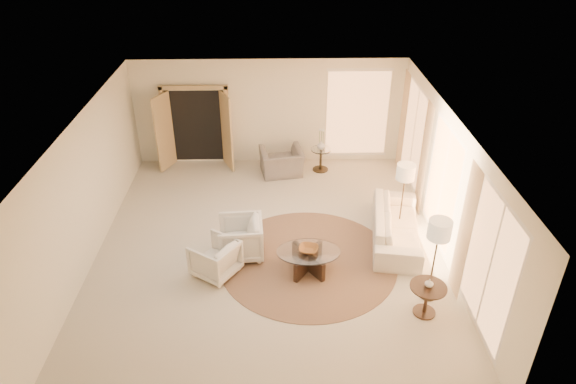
{
  "coord_description": "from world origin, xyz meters",
  "views": [
    {
      "loc": [
        0.18,
        -8.56,
        6.39
      ],
      "look_at": [
        0.4,
        0.4,
        1.1
      ],
      "focal_mm": 32.0,
      "sensor_mm": 36.0,
      "label": 1
    }
  ],
  "objects_px": {
    "armchair_left": "(240,236)",
    "coffee_table": "(308,258)",
    "accent_chair": "(282,158)",
    "end_table": "(427,295)",
    "side_table": "(321,157)",
    "armchair_right": "(215,257)",
    "floor_lamp_far": "(439,233)",
    "floor_lamp_near": "(405,175)",
    "bowl": "(309,249)",
    "side_vase": "(321,145)",
    "sofa": "(396,225)",
    "end_vase": "(429,283)"
  },
  "relations": [
    {
      "from": "armchair_left",
      "to": "armchair_right",
      "type": "height_order",
      "value": "armchair_left"
    },
    {
      "from": "armchair_right",
      "to": "floor_lamp_far",
      "type": "xyz_separation_m",
      "value": [
        3.91,
        -0.76,
        1.01
      ]
    },
    {
      "from": "end_vase",
      "to": "armchair_right",
      "type": "bearing_deg",
      "value": 162.58
    },
    {
      "from": "side_table",
      "to": "floor_lamp_near",
      "type": "distance_m",
      "value": 3.31
    },
    {
      "from": "coffee_table",
      "to": "end_table",
      "type": "xyz_separation_m",
      "value": [
        1.97,
        -1.22,
        0.12
      ]
    },
    {
      "from": "armchair_right",
      "to": "end_vase",
      "type": "relative_size",
      "value": 5.1
    },
    {
      "from": "floor_lamp_far",
      "to": "side_vase",
      "type": "height_order",
      "value": "floor_lamp_far"
    },
    {
      "from": "end_vase",
      "to": "floor_lamp_near",
      "type": "bearing_deg",
      "value": 88.02
    },
    {
      "from": "sofa",
      "to": "floor_lamp_far",
      "type": "bearing_deg",
      "value": -163.08
    },
    {
      "from": "accent_chair",
      "to": "end_table",
      "type": "relative_size",
      "value": 1.68
    },
    {
      "from": "armchair_left",
      "to": "end_vase",
      "type": "xyz_separation_m",
      "value": [
        3.29,
        -1.76,
        0.23
      ]
    },
    {
      "from": "armchair_right",
      "to": "floor_lamp_far",
      "type": "bearing_deg",
      "value": 113.27
    },
    {
      "from": "accent_chair",
      "to": "end_vase",
      "type": "relative_size",
      "value": 6.87
    },
    {
      "from": "floor_lamp_near",
      "to": "sofa",
      "type": "bearing_deg",
      "value": -112.88
    },
    {
      "from": "armchair_right",
      "to": "floor_lamp_near",
      "type": "distance_m",
      "value": 4.19
    },
    {
      "from": "accent_chair",
      "to": "side_table",
      "type": "distance_m",
      "value": 1.05
    },
    {
      "from": "sofa",
      "to": "coffee_table",
      "type": "height_order",
      "value": "sofa"
    },
    {
      "from": "armchair_right",
      "to": "accent_chair",
      "type": "height_order",
      "value": "accent_chair"
    },
    {
      "from": "armchair_left",
      "to": "side_table",
      "type": "height_order",
      "value": "armchair_left"
    },
    {
      "from": "armchair_left",
      "to": "bowl",
      "type": "relative_size",
      "value": 2.4
    },
    {
      "from": "coffee_table",
      "to": "side_vase",
      "type": "xyz_separation_m",
      "value": [
        0.57,
        4.13,
        0.43
      ]
    },
    {
      "from": "armchair_right",
      "to": "accent_chair",
      "type": "relative_size",
      "value": 0.74
    },
    {
      "from": "coffee_table",
      "to": "floor_lamp_far",
      "type": "height_order",
      "value": "floor_lamp_far"
    },
    {
      "from": "accent_chair",
      "to": "side_vase",
      "type": "height_order",
      "value": "accent_chair"
    },
    {
      "from": "sofa",
      "to": "coffee_table",
      "type": "distance_m",
      "value": 2.13
    },
    {
      "from": "side_vase",
      "to": "armchair_left",
      "type": "bearing_deg",
      "value": -117.73
    },
    {
      "from": "armchair_left",
      "to": "coffee_table",
      "type": "relative_size",
      "value": 0.71
    },
    {
      "from": "armchair_left",
      "to": "accent_chair",
      "type": "bearing_deg",
      "value": 162.01
    },
    {
      "from": "side_table",
      "to": "bowl",
      "type": "distance_m",
      "value": 4.17
    },
    {
      "from": "accent_chair",
      "to": "side_table",
      "type": "xyz_separation_m",
      "value": [
        1.03,
        0.19,
        -0.09
      ]
    },
    {
      "from": "armchair_left",
      "to": "coffee_table",
      "type": "height_order",
      "value": "armchair_left"
    },
    {
      "from": "accent_chair",
      "to": "side_vase",
      "type": "relative_size",
      "value": 4.65
    },
    {
      "from": "coffee_table",
      "to": "side_vase",
      "type": "distance_m",
      "value": 4.19
    },
    {
      "from": "floor_lamp_far",
      "to": "end_vase",
      "type": "xyz_separation_m",
      "value": [
        -0.17,
        -0.41,
        -0.74
      ]
    },
    {
      "from": "side_table",
      "to": "armchair_left",
      "type": "bearing_deg",
      "value": -117.73
    },
    {
      "from": "bowl",
      "to": "floor_lamp_near",
      "type": "bearing_deg",
      "value": 33.14
    },
    {
      "from": "coffee_table",
      "to": "armchair_right",
      "type": "bearing_deg",
      "value": -178.38
    },
    {
      "from": "armchair_left",
      "to": "end_table",
      "type": "distance_m",
      "value": 3.73
    },
    {
      "from": "end_vase",
      "to": "side_vase",
      "type": "relative_size",
      "value": 0.68
    },
    {
      "from": "sofa",
      "to": "accent_chair",
      "type": "relative_size",
      "value": 2.26
    },
    {
      "from": "sofa",
      "to": "end_table",
      "type": "xyz_separation_m",
      "value": [
        0.07,
        -2.2,
        0.06
      ]
    },
    {
      "from": "end_table",
      "to": "bowl",
      "type": "bearing_deg",
      "value": 148.08
    },
    {
      "from": "armchair_left",
      "to": "bowl",
      "type": "xyz_separation_m",
      "value": [
        1.33,
        -0.53,
        0.06
      ]
    },
    {
      "from": "end_table",
      "to": "side_vase",
      "type": "relative_size",
      "value": 2.77
    },
    {
      "from": "armchair_left",
      "to": "end_vase",
      "type": "height_order",
      "value": "armchair_left"
    },
    {
      "from": "armchair_left",
      "to": "accent_chair",
      "type": "height_order",
      "value": "accent_chair"
    },
    {
      "from": "end_vase",
      "to": "side_table",
      "type": "bearing_deg",
      "value": 104.63
    },
    {
      "from": "floor_lamp_near",
      "to": "bowl",
      "type": "distance_m",
      "value": 2.6
    },
    {
      "from": "coffee_table",
      "to": "side_table",
      "type": "distance_m",
      "value": 4.17
    },
    {
      "from": "end_table",
      "to": "end_vase",
      "type": "bearing_deg",
      "value": 153.43
    }
  ]
}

